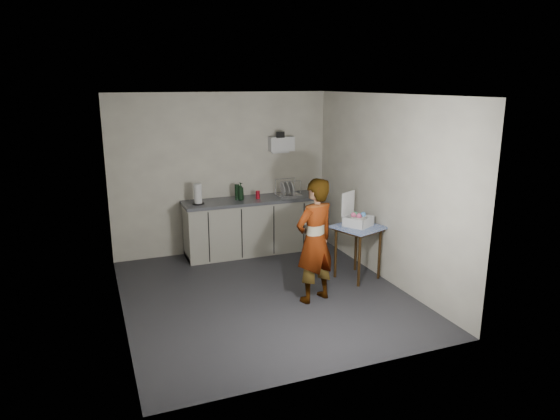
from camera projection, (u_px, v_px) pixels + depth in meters
name	position (u px, v px, depth m)	size (l,w,h in m)	color
ground	(264.00, 294.00, 6.65)	(4.00, 4.00, 0.00)	#28282D
wall_back	(223.00, 174.00, 8.12)	(3.60, 0.02, 2.60)	beige
wall_right	(384.00, 189.00, 6.96)	(0.02, 4.00, 2.60)	beige
wall_left	(116.00, 213.00, 5.69)	(0.02, 4.00, 2.60)	beige
ceiling	(263.00, 95.00, 6.00)	(3.60, 4.00, 0.01)	silver
kitchen_counter	(252.00, 227.00, 8.22)	(2.24, 0.62, 0.91)	black
wall_shelf	(281.00, 144.00, 8.30)	(0.42, 0.18, 0.37)	white
side_table	(358.00, 233.00, 7.05)	(0.76, 0.76, 0.77)	#311C0B
standing_man	(315.00, 241.00, 6.29)	(0.59, 0.39, 1.61)	#B2A593
soap_bottle	(241.00, 191.00, 7.97)	(0.11, 0.11, 0.28)	black
soda_can	(258.00, 195.00, 8.09)	(0.07, 0.07, 0.13)	red
dark_bottle	(237.00, 192.00, 7.99)	(0.07, 0.07, 0.25)	black
paper_towel	(198.00, 195.00, 7.71)	(0.18, 0.18, 0.32)	black
dish_rack	(287.00, 192.00, 8.32)	(0.39, 0.29, 0.27)	silver
bakery_box	(357.00, 218.00, 7.05)	(0.46, 0.47, 0.47)	white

